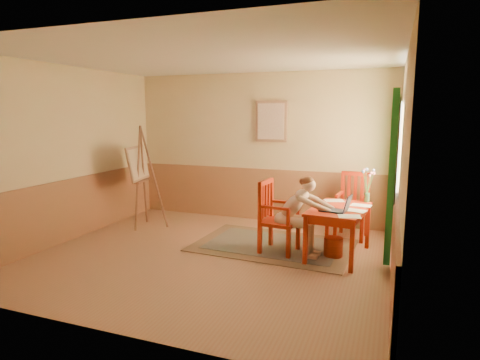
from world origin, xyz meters
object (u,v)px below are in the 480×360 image
at_px(chair_back, 353,205).
at_px(laptop, 338,208).
at_px(table, 339,214).
at_px(easel, 140,167).
at_px(figure, 298,212).
at_px(chair_left, 276,217).

distance_m(chair_back, laptop, 1.32).
bearing_deg(table, easel, 174.28).
bearing_deg(figure, table, 17.03).
relative_size(chair_left, laptop, 2.46).
distance_m(figure, easel, 3.09).
bearing_deg(table, chair_left, -170.72).
xyz_separation_m(chair_left, figure, (0.33, -0.03, 0.11)).
bearing_deg(table, figure, -162.97).
distance_m(table, laptop, 0.30).
xyz_separation_m(chair_back, figure, (-0.66, -1.21, 0.11)).
height_order(table, chair_left, chair_left).
relative_size(table, chair_left, 1.18).
relative_size(figure, easel, 0.64).
distance_m(chair_left, chair_back, 1.54).
bearing_deg(chair_back, chair_left, -129.91).
bearing_deg(chair_back, table, -95.31).
bearing_deg(chair_left, chair_back, 50.09).
xyz_separation_m(figure, laptop, (0.57, -0.09, 0.12)).
xyz_separation_m(table, figure, (-0.56, -0.17, 0.02)).
xyz_separation_m(chair_left, chair_back, (0.99, 1.18, 0.00)).
height_order(chair_left, easel, easel).
relative_size(chair_back, easel, 0.59).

